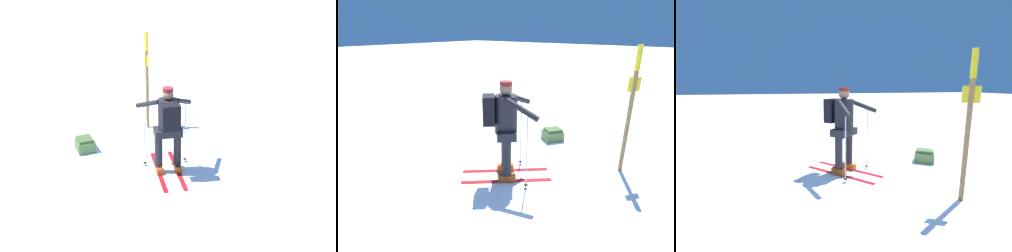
% 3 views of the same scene
% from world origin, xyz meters
% --- Properties ---
extents(ground_plane, '(80.00, 80.00, 0.00)m').
position_xyz_m(ground_plane, '(0.00, 0.00, 0.00)').
color(ground_plane, white).
extents(skier, '(1.38, 1.46, 1.69)m').
position_xyz_m(skier, '(-0.58, -0.16, 0.99)').
color(skier, red).
rests_on(skier, ground_plane).
extents(dropped_backpack, '(0.55, 0.54, 0.29)m').
position_xyz_m(dropped_backpack, '(1.37, -0.05, 0.14)').
color(dropped_backpack, '#4C6B38').
rests_on(dropped_backpack, ground_plane).
extents(trail_marker, '(0.21, 0.15, 2.23)m').
position_xyz_m(trail_marker, '(0.90, -1.71, 1.32)').
color(trail_marker, olive).
rests_on(trail_marker, ground_plane).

